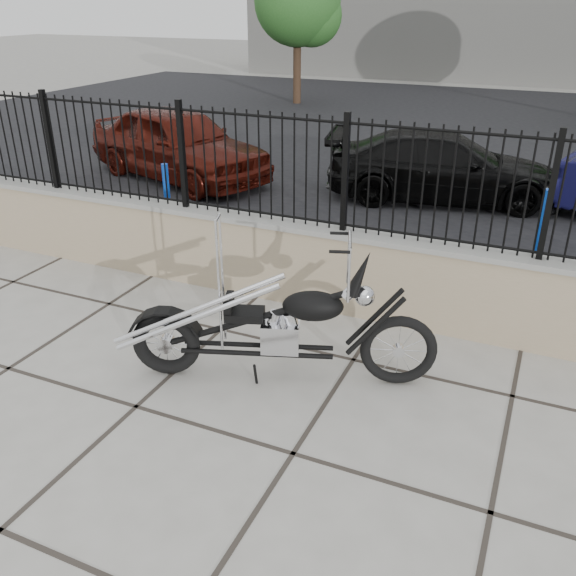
# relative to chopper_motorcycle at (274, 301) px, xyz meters

# --- Properties ---
(ground_plane) EXTENTS (90.00, 90.00, 0.00)m
(ground_plane) POSITION_rel_chopper_motorcycle_xyz_m (-0.92, -0.91, -0.81)
(ground_plane) COLOR #99968E
(ground_plane) RESTS_ON ground
(parking_lot) EXTENTS (30.00, 30.00, 0.00)m
(parking_lot) POSITION_rel_chopper_motorcycle_xyz_m (-0.92, 11.59, -0.81)
(parking_lot) COLOR black
(parking_lot) RESTS_ON ground
(retaining_wall) EXTENTS (14.00, 0.36, 0.96)m
(retaining_wall) POSITION_rel_chopper_motorcycle_xyz_m (-0.92, 1.59, -0.33)
(retaining_wall) COLOR gray
(retaining_wall) RESTS_ON ground_plane
(iron_fence) EXTENTS (14.00, 0.08, 1.20)m
(iron_fence) POSITION_rel_chopper_motorcycle_xyz_m (-0.92, 1.59, 0.75)
(iron_fence) COLOR black
(iron_fence) RESTS_ON retaining_wall
(chopper_motorcycle) EXTENTS (2.69, 1.33, 1.61)m
(chopper_motorcycle) POSITION_rel_chopper_motorcycle_xyz_m (0.00, 0.00, 0.00)
(chopper_motorcycle) COLOR black
(chopper_motorcycle) RESTS_ON ground_plane
(car_red) EXTENTS (4.37, 2.83, 1.38)m
(car_red) POSITION_rel_chopper_motorcycle_xyz_m (-4.66, 5.57, -0.11)
(car_red) COLOR #431009
(car_red) RESTS_ON parking_lot
(car_black) EXTENTS (4.27, 2.42, 1.17)m
(car_black) POSITION_rel_chopper_motorcycle_xyz_m (0.31, 6.26, -0.22)
(car_black) COLOR black
(car_black) RESTS_ON parking_lot
(bollard_a) EXTENTS (0.13, 0.13, 0.86)m
(bollard_a) POSITION_rel_chopper_motorcycle_xyz_m (-3.58, 3.54, -0.37)
(bollard_a) COLOR #0E37D7
(bollard_a) RESTS_ON ground_plane
(bollard_b) EXTENTS (0.13, 0.13, 1.03)m
(bollard_b) POSITION_rel_chopper_motorcycle_xyz_m (2.05, 3.86, -0.29)
(bollard_b) COLOR #0C33C1
(bollard_b) RESTS_ON ground_plane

